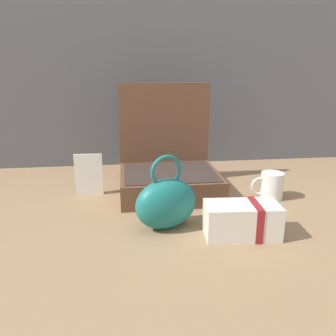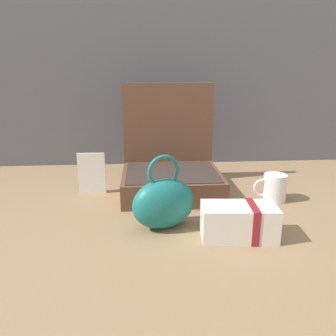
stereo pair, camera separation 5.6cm
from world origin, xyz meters
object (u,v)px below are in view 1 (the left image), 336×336
Objects in this scene: open_suitcase at (168,169)px; teal_pouch_handbag at (167,203)px; coffee_mug at (271,186)px; info_card_left at (89,175)px; cream_toiletry_bag at (243,220)px.

open_suitcase is 0.32m from teal_pouch_handbag.
open_suitcase is 0.38m from coffee_mug.
info_card_left is (-0.65, 0.12, 0.03)m from coffee_mug.
info_card_left reaches higher than cream_toiletry_bag.
teal_pouch_handbag reaches higher than coffee_mug.
cream_toiletry_bag is (0.20, -0.08, -0.03)m from teal_pouch_handbag.
coffee_mug is (0.40, 0.19, -0.03)m from teal_pouch_handbag.
open_suitcase is 2.56× the size of info_card_left.
open_suitcase is at bearing 160.12° from coffee_mug.
info_card_left is (-0.25, 0.31, -0.00)m from teal_pouch_handbag.
open_suitcase reaches higher than teal_pouch_handbag.
teal_pouch_handbag is 0.22m from cream_toiletry_bag.
cream_toiletry_bag is 0.33m from coffee_mug.
open_suitcase is 1.80× the size of teal_pouch_handbag.
info_card_left is at bearing 169.57° from coffee_mug.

